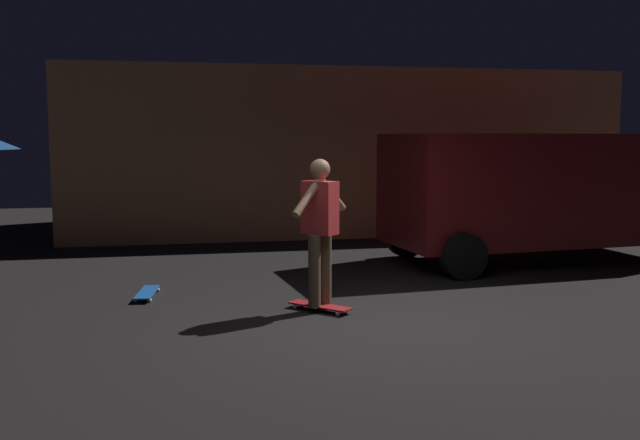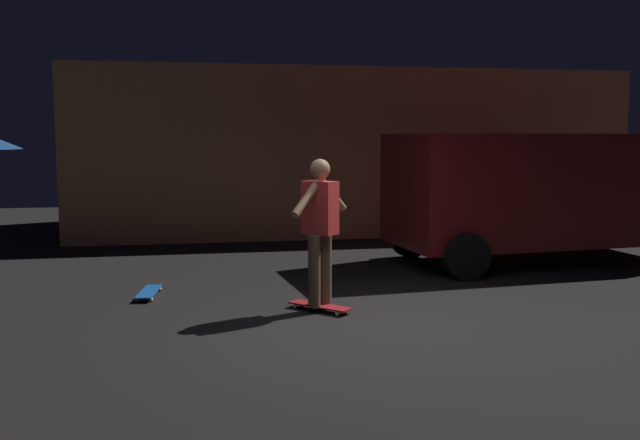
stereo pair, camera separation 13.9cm
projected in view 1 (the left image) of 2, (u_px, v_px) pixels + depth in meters
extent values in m
plane|color=black|center=(373.00, 327.00, 7.49)|extent=(28.00, 28.00, 0.00)
cube|color=tan|center=(332.00, 151.00, 15.92)|extent=(11.26, 4.41, 3.32)
cube|color=maroon|center=(534.00, 188.00, 11.30)|extent=(4.75, 2.31, 1.70)
cylinder|color=black|center=(585.00, 229.00, 12.85)|extent=(0.68, 0.28, 0.66)
cylinder|color=black|center=(406.00, 237.00, 11.84)|extent=(0.68, 0.28, 0.66)
cylinder|color=black|center=(464.00, 256.00, 9.96)|extent=(0.68, 0.28, 0.66)
cube|color=#AD1E23|center=(320.00, 306.00, 8.19)|extent=(0.68, 0.70, 0.02)
sphere|color=silver|center=(346.00, 311.00, 8.09)|extent=(0.05, 0.05, 0.05)
sphere|color=silver|center=(338.00, 314.00, 7.95)|extent=(0.05, 0.05, 0.05)
sphere|color=silver|center=(303.00, 304.00, 8.43)|extent=(0.05, 0.05, 0.05)
sphere|color=silver|center=(295.00, 306.00, 8.29)|extent=(0.05, 0.05, 0.05)
cube|color=#1959B2|center=(147.00, 292.00, 8.89)|extent=(0.31, 0.80, 0.02)
sphere|color=silver|center=(150.00, 300.00, 8.60)|extent=(0.05, 0.05, 0.05)
sphere|color=silver|center=(135.00, 301.00, 8.59)|extent=(0.05, 0.05, 0.05)
sphere|color=silver|center=(158.00, 290.00, 9.19)|extent=(0.05, 0.05, 0.05)
sphere|color=silver|center=(144.00, 290.00, 9.18)|extent=(0.05, 0.05, 0.05)
cylinder|color=brown|center=(325.00, 268.00, 8.23)|extent=(0.14, 0.14, 0.82)
cylinder|color=brown|center=(314.00, 271.00, 8.05)|extent=(0.14, 0.14, 0.82)
cube|color=red|center=(320.00, 208.00, 8.06)|extent=(0.42, 0.43, 0.60)
sphere|color=#936B4C|center=(320.00, 169.00, 8.01)|extent=(0.23, 0.23, 0.23)
cylinder|color=#936B4C|center=(331.00, 193.00, 8.22)|extent=(0.46, 0.44, 0.46)
cylinder|color=#936B4C|center=(309.00, 196.00, 7.86)|extent=(0.46, 0.44, 0.46)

